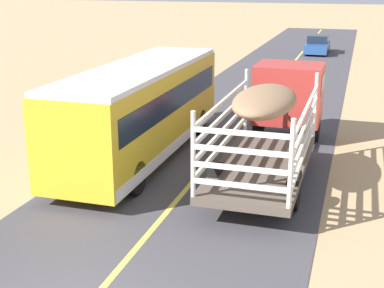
{
  "coord_description": "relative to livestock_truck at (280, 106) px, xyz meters",
  "views": [
    {
      "loc": [
        4.62,
        -7.23,
        6.14
      ],
      "look_at": [
        0.0,
        7.69,
        1.26
      ],
      "focal_mm": 50.78,
      "sensor_mm": 36.0,
      "label": 1
    }
  ],
  "objects": [
    {
      "name": "car_far",
      "position": [
        -0.91,
        27.09,
        -1.1
      ],
      "size": [
        1.8,
        4.4,
        1.46
      ],
      "color": "#264C8C",
      "rests_on": "road_surface"
    },
    {
      "name": "bus",
      "position": [
        -4.52,
        -1.58,
        -0.04
      ],
      "size": [
        2.54,
        10.0,
        3.21
      ],
      "color": "gold",
      "rests_on": "road_surface"
    },
    {
      "name": "livestock_truck",
      "position": [
        0.0,
        0.0,
        0.0
      ],
      "size": [
        2.53,
        9.7,
        3.02
      ],
      "color": "#B2332D",
      "rests_on": "road_surface"
    }
  ]
}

